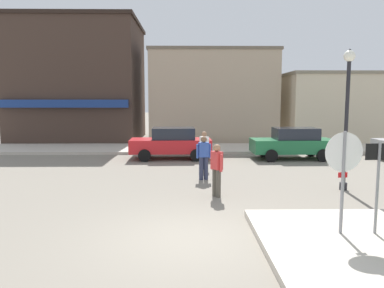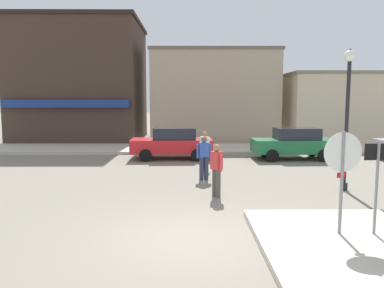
% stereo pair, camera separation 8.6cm
% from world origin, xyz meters
% --- Properties ---
extents(ground_plane, '(160.00, 160.00, 0.00)m').
position_xyz_m(ground_plane, '(0.00, 0.00, 0.00)').
color(ground_plane, gray).
extents(kerb_far, '(80.00, 4.00, 0.15)m').
position_xyz_m(kerb_far, '(0.00, 14.32, 0.07)').
color(kerb_far, beige).
rests_on(kerb_far, ground).
extents(stop_sign, '(0.82, 0.11, 2.30)m').
position_xyz_m(stop_sign, '(3.15, -0.09, 1.52)').
color(stop_sign, gray).
rests_on(stop_sign, ground).
extents(one_way_sign, '(0.60, 0.08, 2.10)m').
position_xyz_m(one_way_sign, '(3.87, -0.12, 1.33)').
color(one_way_sign, gray).
rests_on(one_way_sign, ground).
extents(lamp_post, '(0.36, 0.36, 4.54)m').
position_xyz_m(lamp_post, '(5.06, 4.29, 2.96)').
color(lamp_post, black).
rests_on(lamp_post, ground).
extents(parked_car_nearest, '(4.05, 1.97, 1.56)m').
position_xyz_m(parked_car_nearest, '(-0.82, 10.89, 0.81)').
color(parked_car_nearest, red).
rests_on(parked_car_nearest, ground).
extents(parked_car_second, '(4.03, 1.94, 1.56)m').
position_xyz_m(parked_car_second, '(5.23, 10.71, 0.81)').
color(parked_car_second, '#1E6B3D').
rests_on(parked_car_second, ground).
extents(pedestrian_crossing_near, '(0.43, 0.47, 1.61)m').
position_xyz_m(pedestrian_crossing_near, '(0.68, 8.08, 0.87)').
color(pedestrian_crossing_near, '#2D334C').
rests_on(pedestrian_crossing_near, ground).
extents(pedestrian_crossing_far, '(0.56, 0.28, 1.61)m').
position_xyz_m(pedestrian_crossing_far, '(0.55, 5.93, 0.87)').
color(pedestrian_crossing_far, '#2D334C').
rests_on(pedestrian_crossing_far, ground).
extents(pedestrian_kerb_side, '(0.37, 0.52, 1.61)m').
position_xyz_m(pedestrian_kerb_side, '(0.83, 3.50, 0.87)').
color(pedestrian_kerb_side, '#4C473D').
rests_on(pedestrian_kerb_side, ground).
extents(building_corner_shop, '(8.69, 8.05, 8.48)m').
position_xyz_m(building_corner_shop, '(-7.74, 20.10, 4.24)').
color(building_corner_shop, '#3D2D26').
rests_on(building_corner_shop, ground).
extents(building_storefront_left_near, '(8.80, 5.21, 6.36)m').
position_xyz_m(building_storefront_left_near, '(1.79, 19.32, 3.18)').
color(building_storefront_left_near, tan).
rests_on(building_storefront_left_near, ground).
extents(building_storefront_left_mid, '(8.85, 6.46, 4.76)m').
position_xyz_m(building_storefront_left_mid, '(11.17, 19.10, 2.39)').
color(building_storefront_left_mid, beige).
rests_on(building_storefront_left_mid, ground).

